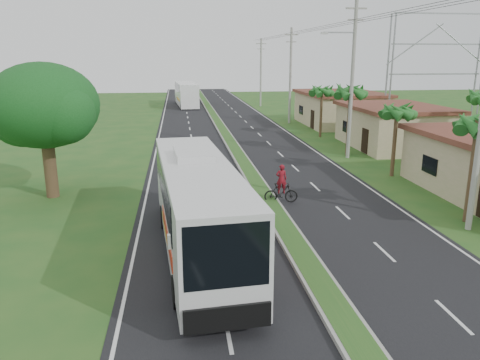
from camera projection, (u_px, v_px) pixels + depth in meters
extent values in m
plane|color=#22521E|center=(301.00, 257.00, 18.78)|extent=(180.00, 180.00, 0.00)
cube|color=black|center=(238.00, 155.00, 37.95)|extent=(14.00, 160.00, 0.02)
cube|color=gray|center=(238.00, 154.00, 37.92)|extent=(1.20, 160.00, 0.17)
cube|color=#22521E|center=(238.00, 153.00, 37.90)|extent=(0.95, 160.00, 0.02)
cube|color=silver|center=(155.00, 158.00, 37.10)|extent=(0.12, 160.00, 0.01)
cube|color=silver|center=(318.00, 153.00, 38.80)|extent=(0.12, 160.00, 0.01)
cube|color=tan|center=(393.00, 128.00, 41.21)|extent=(7.00, 10.00, 3.35)
cube|color=#5D2C20|center=(394.00, 107.00, 40.74)|extent=(7.60, 10.60, 0.32)
cube|color=tan|center=(339.00, 110.00, 54.60)|extent=(8.00, 11.00, 3.50)
cube|color=#5D2C20|center=(340.00, 93.00, 54.12)|extent=(8.60, 11.60, 0.32)
cylinder|color=#473321|center=(472.00, 172.00, 22.16)|extent=(0.26, 0.26, 5.00)
cylinder|color=#473321|center=(394.00, 142.00, 30.88)|extent=(0.26, 0.26, 4.60)
cylinder|color=#473321|center=(349.00, 122.00, 37.41)|extent=(0.26, 0.26, 5.40)
cylinder|color=#473321|center=(321.00, 113.00, 46.18)|extent=(0.26, 0.26, 4.80)
cylinder|color=#473321|center=(480.00, 129.00, 34.71)|extent=(0.26, 0.26, 5.20)
cylinder|color=#473321|center=(50.00, 163.00, 26.33)|extent=(0.70, 0.70, 4.00)
ellipsoid|color=#134919|center=(44.00, 105.00, 25.51)|extent=(6.00, 6.00, 4.68)
sphere|color=#134919|center=(22.00, 113.00, 26.23)|extent=(3.80, 3.80, 3.80)
sphere|color=#134919|center=(63.00, 113.00, 24.79)|extent=(3.40, 3.40, 3.40)
cylinder|color=gray|center=(352.00, 81.00, 35.57)|extent=(0.28, 0.28, 12.00)
cube|color=gray|center=(356.00, 8.00, 34.24)|extent=(1.60, 0.12, 0.12)
cube|color=gray|center=(356.00, 20.00, 34.44)|extent=(1.20, 0.10, 0.10)
cube|color=gray|center=(339.00, 32.00, 34.52)|extent=(2.40, 0.10, 0.10)
cylinder|color=gray|center=(290.00, 76.00, 54.86)|extent=(0.28, 0.28, 11.00)
cube|color=gray|center=(291.00, 35.00, 53.66)|extent=(1.60, 0.12, 0.12)
cube|color=gray|center=(291.00, 42.00, 53.86)|extent=(1.20, 0.10, 0.10)
cylinder|color=gray|center=(261.00, 73.00, 74.09)|extent=(0.28, 0.28, 10.50)
cube|color=gray|center=(261.00, 44.00, 72.95)|extent=(1.60, 0.12, 0.12)
cube|color=gray|center=(261.00, 49.00, 73.16)|extent=(1.20, 0.10, 0.10)
cylinder|color=gray|center=(391.00, 74.00, 47.67)|extent=(0.18, 0.18, 12.00)
cylinder|color=gray|center=(387.00, 74.00, 48.62)|extent=(0.18, 0.18, 12.00)
cylinder|color=gray|center=(476.00, 74.00, 49.89)|extent=(0.18, 0.18, 12.00)
cube|color=gray|center=(435.00, 74.00, 48.78)|extent=(10.00, 0.14, 0.14)
cube|color=gray|center=(438.00, 44.00, 48.01)|extent=(10.00, 0.14, 0.14)
cube|color=gray|center=(441.00, 13.00, 47.24)|extent=(10.00, 0.14, 0.14)
cube|color=silver|center=(198.00, 205.00, 18.48)|extent=(3.62, 12.72, 3.30)
cube|color=black|center=(195.00, 183.00, 18.88)|extent=(3.47, 10.22, 1.32)
cube|color=black|center=(226.00, 256.00, 12.47)|extent=(2.36, 0.33, 1.85)
cube|color=red|center=(202.00, 232.00, 17.46)|extent=(3.10, 5.64, 0.58)
cube|color=gold|center=(197.00, 224.00, 19.01)|extent=(2.91, 3.34, 0.26)
cube|color=silver|center=(193.00, 154.00, 19.20)|extent=(1.66, 2.62, 0.29)
cylinder|color=black|center=(178.00, 292.00, 14.88)|extent=(0.42, 1.11, 1.09)
cylinder|color=black|center=(250.00, 284.00, 15.36)|extent=(0.42, 1.11, 1.09)
cylinder|color=black|center=(164.00, 217.00, 21.80)|extent=(0.42, 1.11, 1.09)
cylinder|color=black|center=(214.00, 213.00, 22.28)|extent=(0.42, 1.11, 1.09)
cube|color=white|center=(186.00, 94.00, 75.08)|extent=(3.64, 12.90, 3.54)
cube|color=black|center=(186.00, 87.00, 75.33)|extent=(3.46, 9.59, 1.21)
cube|color=orange|center=(187.00, 99.00, 74.20)|extent=(3.23, 6.27, 0.39)
cylinder|color=black|center=(182.00, 106.00, 70.22)|extent=(0.40, 1.08, 1.06)
cylinder|color=black|center=(198.00, 106.00, 70.69)|extent=(0.40, 1.08, 1.06)
cylinder|color=black|center=(177.00, 100.00, 79.66)|extent=(0.40, 1.08, 1.06)
cylinder|color=black|center=(191.00, 100.00, 80.13)|extent=(0.40, 1.08, 1.06)
imported|color=black|center=(281.00, 193.00, 25.55)|extent=(1.88, 0.65, 1.11)
imported|color=maroon|center=(281.00, 179.00, 25.35)|extent=(0.61, 0.43, 1.61)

